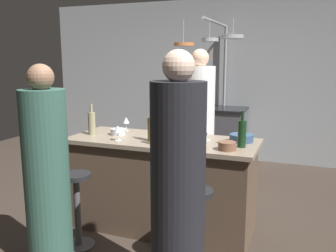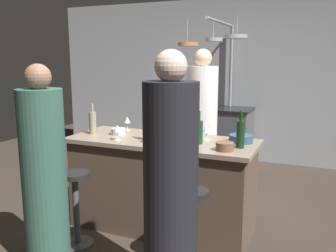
{
  "view_description": "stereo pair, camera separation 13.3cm",
  "coord_description": "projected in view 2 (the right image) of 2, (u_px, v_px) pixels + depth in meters",
  "views": [
    {
      "loc": [
        1.26,
        -3.12,
        1.66
      ],
      "look_at": [
        0.0,
        0.15,
        1.0
      ],
      "focal_mm": 38.79,
      "sensor_mm": 36.0,
      "label": 1
    },
    {
      "loc": [
        1.38,
        -3.07,
        1.66
      ],
      "look_at": [
        0.0,
        0.15,
        1.0
      ],
      "focal_mm": 38.79,
      "sensor_mm": 36.0,
      "label": 2
    }
  ],
  "objects": [
    {
      "name": "wine_bottle_red",
      "position": [
        240.0,
        134.0,
        3.09
      ],
      "size": [
        0.07,
        0.07,
        0.32
      ],
      "color": "#143319",
      "rests_on": "kitchen_island"
    },
    {
      "name": "guest_left",
      "position": [
        44.0,
        177.0,
        2.81
      ],
      "size": [
        0.34,
        0.34,
        1.62
      ],
      "color": "#33594C",
      "rests_on": "ground_plane"
    },
    {
      "name": "wine_glass_by_chef",
      "position": [
        117.0,
        129.0,
        3.38
      ],
      "size": [
        0.07,
        0.07,
        0.15
      ],
      "color": "silver",
      "rests_on": "kitchen_island"
    },
    {
      "name": "mixing_bowl_steel",
      "position": [
        119.0,
        131.0,
        3.66
      ],
      "size": [
        0.15,
        0.15,
        0.06
      ],
      "primitive_type": "cylinder",
      "color": "#B7B7BC",
      "rests_on": "kitchen_island"
    },
    {
      "name": "wine_glass_near_left_guest",
      "position": [
        127.0,
        121.0,
        3.85
      ],
      "size": [
        0.07,
        0.07,
        0.15
      ],
      "color": "silver",
      "rests_on": "kitchen_island"
    },
    {
      "name": "wine_bottle_white",
      "position": [
        93.0,
        122.0,
        3.66
      ],
      "size": [
        0.07,
        0.07,
        0.31
      ],
      "color": "gray",
      "rests_on": "kitchen_island"
    },
    {
      "name": "chef",
      "position": [
        202.0,
        128.0,
        4.43
      ],
      "size": [
        0.37,
        0.37,
        1.77
      ],
      "color": "white",
      "rests_on": "ground_plane"
    },
    {
      "name": "bar_stool_left",
      "position": [
        76.0,
        206.0,
        3.2
      ],
      "size": [
        0.28,
        0.28,
        0.68
      ],
      "color": "#4C4C51",
      "rests_on": "ground_plane"
    },
    {
      "name": "cutting_board",
      "position": [
        177.0,
        137.0,
        3.49
      ],
      "size": [
        0.32,
        0.22,
        0.02
      ],
      "primitive_type": "cube",
      "color": "#997047",
      "rests_on": "kitchen_island"
    },
    {
      "name": "bar_stool_right",
      "position": [
        192.0,
        228.0,
        2.78
      ],
      "size": [
        0.28,
        0.28,
        0.68
      ],
      "color": "#4C4C51",
      "rests_on": "ground_plane"
    },
    {
      "name": "wine_bottle_amber",
      "position": [
        150.0,
        128.0,
        3.35
      ],
      "size": [
        0.07,
        0.07,
        0.31
      ],
      "color": "brown",
      "rests_on": "kitchen_island"
    },
    {
      "name": "wine_bottle_green",
      "position": [
        199.0,
        131.0,
        3.24
      ],
      "size": [
        0.07,
        0.07,
        0.3
      ],
      "color": "#193D23",
      "rests_on": "kitchen_island"
    },
    {
      "name": "wine_glass_near_right_guest",
      "position": [
        206.0,
        130.0,
        3.37
      ],
      "size": [
        0.07,
        0.07,
        0.15
      ],
      "color": "silver",
      "rests_on": "kitchen_island"
    },
    {
      "name": "stove_range",
      "position": [
        225.0,
        136.0,
        5.75
      ],
      "size": [
        0.8,
        0.64,
        0.89
      ],
      "color": "#47474C",
      "rests_on": "ground_plane"
    },
    {
      "name": "mixing_bowl_blue",
      "position": [
        241.0,
        139.0,
        3.31
      ],
      "size": [
        0.22,
        0.22,
        0.07
      ],
      "primitive_type": "cylinder",
      "color": "#334C6B",
      "rests_on": "kitchen_island"
    },
    {
      "name": "ground_plane",
      "position": [
        162.0,
        227.0,
        3.62
      ],
      "size": [
        9.0,
        9.0,
        0.0
      ],
      "primitive_type": "plane",
      "color": "#382D26"
    },
    {
      "name": "guest_right",
      "position": [
        171.0,
        191.0,
        2.39
      ],
      "size": [
        0.36,
        0.36,
        1.71
      ],
      "color": "black",
      "rests_on": "ground_plane"
    },
    {
      "name": "overhead_pot_rack",
      "position": [
        219.0,
        56.0,
        5.01
      ],
      "size": [
        0.92,
        1.41,
        2.17
      ],
      "color": "gray",
      "rests_on": "ground_plane"
    },
    {
      "name": "pepper_mill",
      "position": [
        155.0,
        133.0,
        3.2
      ],
      "size": [
        0.05,
        0.05,
        0.21
      ],
      "primitive_type": "cylinder",
      "color": "#382319",
      "rests_on": "kitchen_island"
    },
    {
      "name": "mixing_bowl_wooden",
      "position": [
        225.0,
        146.0,
        3.01
      ],
      "size": [
        0.15,
        0.15,
        0.07
      ],
      "primitive_type": "cylinder",
      "color": "brown",
      "rests_on": "kitchen_island"
    },
    {
      "name": "back_wall",
      "position": [
        233.0,
        80.0,
        5.95
      ],
      "size": [
        6.4,
        0.16,
        2.6
      ],
      "primitive_type": "cube",
      "color": "#9EA3A8",
      "rests_on": "ground_plane"
    },
    {
      "name": "kitchen_island",
      "position": [
        162.0,
        184.0,
        3.53
      ],
      "size": [
        1.8,
        0.72,
        0.9
      ],
      "color": "brown",
      "rests_on": "ground_plane"
    }
  ]
}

